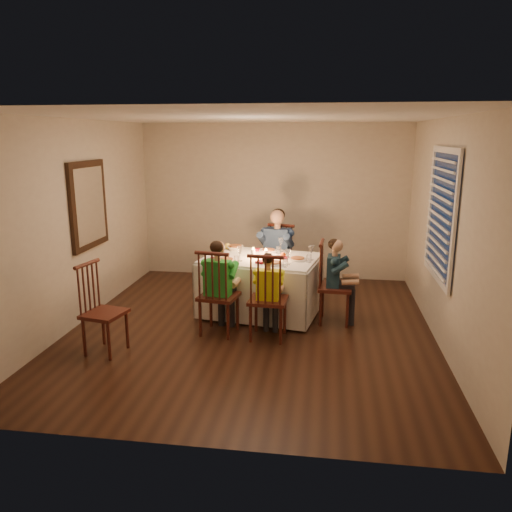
# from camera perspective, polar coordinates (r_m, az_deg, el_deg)

# --- Properties ---
(ground) EXTENTS (5.00, 5.00, 0.00)m
(ground) POSITION_cam_1_polar(r_m,az_deg,el_deg) (6.40, -0.54, -8.33)
(ground) COLOR black
(ground) RESTS_ON ground
(wall_left) EXTENTS (0.02, 5.00, 2.60)m
(wall_left) POSITION_cam_1_polar(r_m,az_deg,el_deg) (6.75, -19.83, 3.49)
(wall_left) COLOR beige
(wall_left) RESTS_ON ground
(wall_right) EXTENTS (0.02, 5.00, 2.60)m
(wall_right) POSITION_cam_1_polar(r_m,az_deg,el_deg) (6.12, 20.75, 2.43)
(wall_right) COLOR beige
(wall_right) RESTS_ON ground
(wall_back) EXTENTS (4.50, 0.02, 2.60)m
(wall_back) POSITION_cam_1_polar(r_m,az_deg,el_deg) (8.49, 2.00, 6.21)
(wall_back) COLOR beige
(wall_back) RESTS_ON ground
(ceiling) EXTENTS (5.00, 5.00, 0.00)m
(ceiling) POSITION_cam_1_polar(r_m,az_deg,el_deg) (5.94, -0.60, 15.60)
(ceiling) COLOR white
(ceiling) RESTS_ON wall_back
(dining_table) EXTENTS (1.69, 1.34, 0.76)m
(dining_table) POSITION_cam_1_polar(r_m,az_deg,el_deg) (6.78, 0.56, -2.02)
(dining_table) COLOR silver
(dining_table) RESTS_ON ground
(chair_adult) EXTENTS (0.53, 0.51, 1.08)m
(chair_adult) POSITION_cam_1_polar(r_m,az_deg,el_deg) (7.71, 2.35, -4.49)
(chair_adult) COLOR #38140F
(chair_adult) RESTS_ON ground
(chair_near_left) EXTENTS (0.51, 0.49, 1.08)m
(chair_near_left) POSITION_cam_1_polar(r_m,az_deg,el_deg) (6.30, -4.20, -8.74)
(chair_near_left) COLOR #38140F
(chair_near_left) RESTS_ON ground
(chair_near_right) EXTENTS (0.47, 0.45, 1.08)m
(chair_near_right) POSITION_cam_1_polar(r_m,az_deg,el_deg) (6.15, 1.37, -9.30)
(chair_near_right) COLOR #38140F
(chair_near_right) RESTS_ON ground
(chair_end) EXTENTS (0.45, 0.47, 1.08)m
(chair_end) POSITION_cam_1_polar(r_m,az_deg,el_deg) (6.71, 8.89, -7.44)
(chair_end) COLOR #38140F
(chair_end) RESTS_ON ground
(chair_extra) EXTENTS (0.48, 0.50, 1.04)m
(chair_extra) POSITION_cam_1_polar(r_m,az_deg,el_deg) (6.02, -16.64, -10.44)
(chair_extra) COLOR #38140F
(chair_extra) RESTS_ON ground
(adult) EXTENTS (0.59, 0.56, 1.33)m
(adult) POSITION_cam_1_polar(r_m,az_deg,el_deg) (7.71, 2.35, -4.49)
(adult) COLOR navy
(adult) RESTS_ON ground
(child_green) EXTENTS (0.47, 0.44, 1.18)m
(child_green) POSITION_cam_1_polar(r_m,az_deg,el_deg) (6.30, -4.20, -8.74)
(child_green) COLOR green
(child_green) RESTS_ON ground
(child_yellow) EXTENTS (0.37, 0.34, 1.07)m
(child_yellow) POSITION_cam_1_polar(r_m,az_deg,el_deg) (6.15, 1.37, -9.30)
(child_yellow) COLOR yellow
(child_yellow) RESTS_ON ground
(child_teal) EXTENTS (0.37, 0.40, 1.12)m
(child_teal) POSITION_cam_1_polar(r_m,az_deg,el_deg) (6.71, 8.89, -7.44)
(child_teal) COLOR #193240
(child_teal) RESTS_ON ground
(setting_adult) EXTENTS (0.30, 0.30, 0.02)m
(setting_adult) POSITION_cam_1_polar(r_m,az_deg,el_deg) (7.05, 1.42, 0.59)
(setting_adult) COLOR white
(setting_adult) RESTS_ON dining_table
(setting_green) EXTENTS (0.30, 0.30, 0.02)m
(setting_green) POSITION_cam_1_polar(r_m,az_deg,el_deg) (6.53, -3.41, -0.49)
(setting_green) COLOR white
(setting_green) RESTS_ON dining_table
(setting_yellow) EXTENTS (0.30, 0.30, 0.02)m
(setting_yellow) POSITION_cam_1_polar(r_m,az_deg,el_deg) (6.36, 2.05, -0.87)
(setting_yellow) COLOR white
(setting_yellow) RESTS_ON dining_table
(setting_teal) EXTENTS (0.30, 0.30, 0.02)m
(setting_teal) POSITION_cam_1_polar(r_m,az_deg,el_deg) (6.60, 4.77, -0.37)
(setting_teal) COLOR white
(setting_teal) RESTS_ON dining_table
(candle_left) EXTENTS (0.06, 0.06, 0.10)m
(candle_left) POSITION_cam_1_polar(r_m,az_deg,el_deg) (6.74, -0.33, 0.34)
(candle_left) COLOR white
(candle_left) RESTS_ON dining_table
(candle_right) EXTENTS (0.06, 0.06, 0.10)m
(candle_right) POSITION_cam_1_polar(r_m,az_deg,el_deg) (6.69, 1.15, 0.22)
(candle_right) COLOR white
(candle_right) RESTS_ON dining_table
(squash) EXTENTS (0.09, 0.09, 0.09)m
(squash) POSITION_cam_1_polar(r_m,az_deg,el_deg) (7.20, -3.28, 1.13)
(squash) COLOR yellow
(squash) RESTS_ON dining_table
(orange_fruit) EXTENTS (0.08, 0.08, 0.08)m
(orange_fruit) POSITION_cam_1_polar(r_m,az_deg,el_deg) (6.68, 3.12, 0.10)
(orange_fruit) COLOR #FF6015
(orange_fruit) RESTS_ON dining_table
(serving_bowl) EXTENTS (0.24, 0.24, 0.06)m
(serving_bowl) POSITION_cam_1_polar(r_m,az_deg,el_deg) (7.15, -2.37, 0.92)
(serving_bowl) COLOR white
(serving_bowl) RESTS_ON dining_table
(wall_mirror) EXTENTS (0.06, 0.95, 1.15)m
(wall_mirror) POSITION_cam_1_polar(r_m,az_deg,el_deg) (6.97, -18.59, 5.55)
(wall_mirror) COLOR black
(wall_mirror) RESTS_ON wall_left
(window_blinds) EXTENTS (0.07, 1.34, 1.54)m
(window_blinds) POSITION_cam_1_polar(r_m,az_deg,el_deg) (6.18, 20.32, 4.45)
(window_blinds) COLOR #0D1B36
(window_blinds) RESTS_ON wall_right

